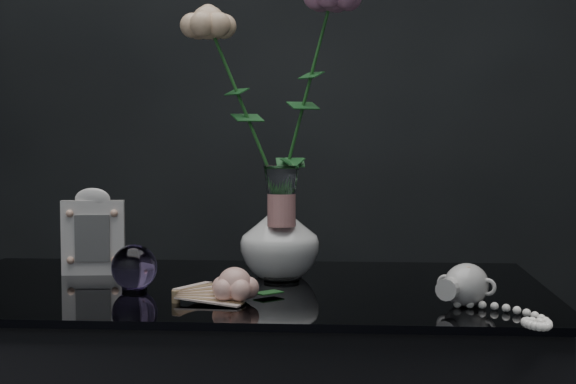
# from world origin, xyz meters

# --- Properties ---
(vase) EXTENTS (0.16, 0.16, 0.15)m
(vase) POSITION_xyz_m (0.07, 0.14, 0.84)
(vase) COLOR white
(vase) RESTS_ON table
(wine_glass) EXTENTS (0.08, 0.08, 0.20)m
(wine_glass) POSITION_xyz_m (0.07, 0.10, 0.86)
(wine_glass) COLOR white
(wine_glass) RESTS_ON table
(picture_frame) EXTENTS (0.13, 0.11, 0.16)m
(picture_frame) POSITION_xyz_m (-0.28, 0.15, 0.84)
(picture_frame) COLOR silver
(picture_frame) RESTS_ON table
(paperweight) EXTENTS (0.10, 0.10, 0.08)m
(paperweight) POSITION_xyz_m (-0.17, -0.00, 0.80)
(paperweight) COLOR #9275BE
(paperweight) RESTS_ON table
(paper_fan) EXTENTS (0.23, 0.19, 0.02)m
(paper_fan) POSITION_xyz_m (-0.08, -0.10, 0.77)
(paper_fan) COLOR beige
(paper_fan) RESTS_ON table
(loose_rose) EXTENTS (0.16, 0.19, 0.06)m
(loose_rose) POSITION_xyz_m (0.01, -0.10, 0.79)
(loose_rose) COLOR #F1AC9C
(loose_rose) RESTS_ON table
(pearl_jar) EXTENTS (0.31, 0.31, 0.07)m
(pearl_jar) POSITION_xyz_m (0.37, -0.09, 0.80)
(pearl_jar) COLOR silver
(pearl_jar) RESTS_ON table
(roses) EXTENTS (0.31, 0.11, 0.44)m
(roses) POSITION_xyz_m (0.06, 0.15, 1.12)
(roses) COLOR beige
(roses) RESTS_ON vase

